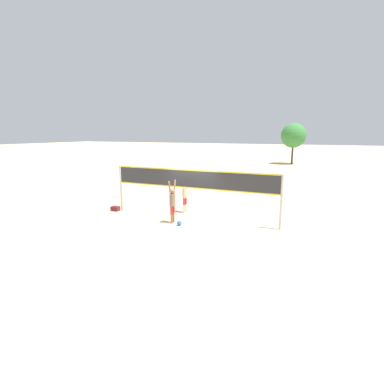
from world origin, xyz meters
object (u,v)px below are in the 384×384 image
object	(u,v)px
player_spiker	(172,201)
tree_left_cluster	(293,135)
player_blocker	(185,194)
volleyball	(179,223)
volleyball_net	(192,183)
gear_bag	(115,209)

from	to	relation	value
player_spiker	tree_left_cluster	bearing A→B (deg)	-4.35
tree_left_cluster	player_blocker	bearing A→B (deg)	-95.14
player_blocker	volleyball	bearing A→B (deg)	18.52
volleyball_net	gear_bag	bearing A→B (deg)	-175.90
volleyball_net	player_spiker	world-z (taller)	volleyball_net
player_blocker	volleyball	world-z (taller)	player_blocker
volleyball_net	tree_left_cluster	bearing A→B (deg)	86.55
gear_bag	tree_left_cluster	xyz separation A→B (m)	(6.20, 29.86, 3.67)
volleyball_net	volleyball	world-z (taller)	volleyball_net
player_blocker	volleyball	size ratio (longest dim) A/B	8.91
volleyball_net	player_blocker	size ratio (longest dim) A/B	4.32
gear_bag	player_spiker	bearing A→B (deg)	-10.36
player_spiker	volleyball	distance (m)	1.08
gear_bag	tree_left_cluster	size ratio (longest dim) A/B	0.08
player_blocker	gear_bag	size ratio (longest dim) A/B	4.75
volleyball	gear_bag	distance (m)	4.43
player_blocker	tree_left_cluster	size ratio (longest dim) A/B	0.36
gear_bag	tree_left_cluster	bearing A→B (deg)	78.28
tree_left_cluster	volleyball	bearing A→B (deg)	-93.46
player_blocker	gear_bag	xyz separation A→B (m)	(-3.62, -1.20, -0.91)
volleyball_net	player_blocker	xyz separation A→B (m)	(-0.80, 0.88, -0.75)
player_blocker	volleyball	distance (m)	2.43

